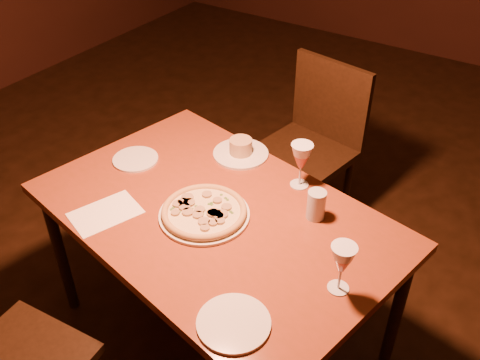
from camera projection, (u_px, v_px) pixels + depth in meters
The scene contains 11 objects.
floor at pixel (258, 347), 2.31m from camera, with size 7.00×7.00×0.00m, color black.
dining_table at pixel (216, 225), 1.98m from camera, with size 1.46×1.10×0.71m.
chair_far at pixel (312, 142), 2.70m from camera, with size 0.50×0.50×0.90m.
pizza_plate at pixel (204, 212), 1.92m from camera, with size 0.33×0.33×0.04m.
ramekin_saucer at pixel (241, 150), 2.23m from camera, with size 0.23×0.23×0.07m.
wine_glass_far at pixel (301, 165), 2.02m from camera, with size 0.08×0.08×0.19m, color #BB544E, non-canonical shape.
wine_glass_right at pixel (341, 268), 1.60m from camera, with size 0.08×0.08×0.18m, color #BB544E, non-canonical shape.
water_tumbler at pixel (316, 205), 1.89m from camera, with size 0.07×0.07×0.11m, color #ABB6BB.
side_plate_left at pixel (135, 159), 2.21m from camera, with size 0.19×0.19×0.01m, color silver.
side_plate_near at pixel (234, 323), 1.54m from camera, with size 0.22×0.22×0.01m, color silver.
menu_card at pixel (105, 213), 1.94m from camera, with size 0.16×0.24×0.00m, color white.
Camera 1 is at (0.72, -1.23, 1.96)m, focal length 40.00 mm.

